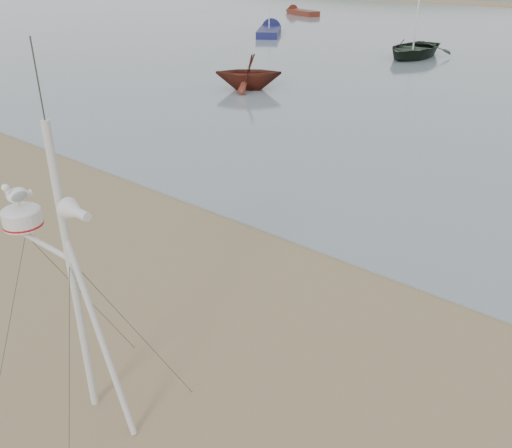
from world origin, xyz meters
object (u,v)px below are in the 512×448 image
Objects in this scene: boat_dark at (417,13)px; sailboat_blue_near at (271,29)px; mast_rig at (77,335)px; dinghy_red_far at (296,12)px; boat_red at (248,56)px.

sailboat_blue_near is at bearing 162.70° from boat_dark.
mast_rig is 39.41m from sailboat_blue_near.
mast_rig is 0.88× the size of dinghy_red_far.
sailboat_blue_near is (-22.35, 32.44, -0.86)m from mast_rig.
mast_rig is 0.76× the size of sailboat_blue_near.
boat_dark reaches higher than boat_red.
boat_red is 35.17m from dinghy_red_far.
boat_dark is 1.67× the size of boat_red.
boat_red is (-10.74, 16.07, 0.35)m from mast_rig.
boat_dark is 14.28m from sailboat_blue_near.
boat_dark is at bearing 133.07° from boat_red.
boat_red is at bearing -57.74° from dinghy_red_far.
dinghy_red_far is (-18.76, 29.72, -1.23)m from boat_red.
boat_dark is (-8.73, 28.76, 1.34)m from mast_rig.
boat_dark is at bearing -39.34° from dinghy_red_far.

